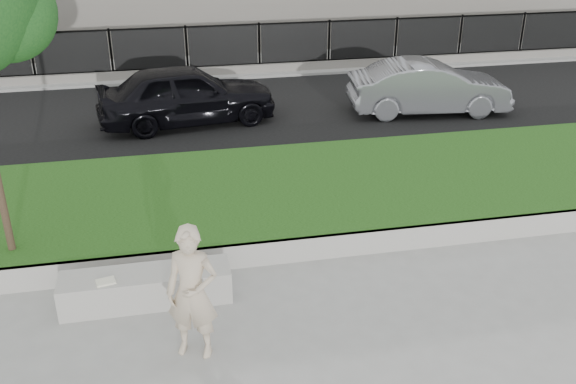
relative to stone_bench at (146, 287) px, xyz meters
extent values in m
plane|color=gray|center=(1.92, -0.40, -0.24)|extent=(90.00, 90.00, 0.00)
cube|color=black|center=(1.92, 2.60, -0.04)|extent=(34.00, 4.00, 0.40)
cube|color=#ADAAA2|center=(1.92, 0.64, -0.04)|extent=(34.00, 0.08, 0.40)
cube|color=black|center=(1.92, 8.10, -0.22)|extent=(34.00, 7.00, 0.04)
cube|color=gray|center=(1.92, 12.60, -0.18)|extent=(34.00, 3.00, 0.12)
cube|color=slate|center=(1.92, 11.60, 0.00)|extent=(32.00, 0.30, 0.24)
cube|color=black|center=(1.92, 11.60, 0.63)|extent=(32.00, 0.04, 1.50)
cube|color=black|center=(1.92, 11.60, 1.33)|extent=(32.00, 0.05, 0.05)
cube|color=black|center=(1.92, 11.60, 0.13)|extent=(32.00, 0.05, 0.05)
cube|color=#ADAAA2|center=(0.00, 0.00, 0.00)|extent=(2.34, 0.59, 0.48)
imported|color=beige|center=(0.59, -1.22, 0.65)|extent=(0.75, 0.62, 1.77)
cube|color=white|center=(-0.52, -0.14, 0.25)|extent=(0.28, 0.23, 0.03)
sphere|color=#17461A|center=(-1.48, 1.40, 3.58)|extent=(1.33, 1.33, 1.33)
imported|color=black|center=(1.05, 7.45, 0.53)|extent=(4.46, 2.29, 1.45)
imported|color=gray|center=(7.12, 7.03, 0.46)|extent=(4.15, 1.85, 1.32)
camera|label=1|loc=(0.43, -7.76, 5.05)|focal=40.00mm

